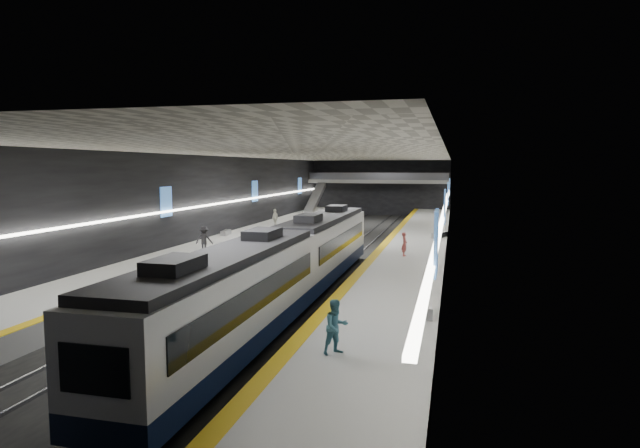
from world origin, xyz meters
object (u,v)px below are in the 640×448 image
(passenger_right_b, at_px, (336,327))
(passenger_right_a, at_px, (404,245))
(bench_right_near, at_px, (425,309))
(passenger_left_b, at_px, (204,240))
(train, at_px, (289,263))
(bench_left_far, at_px, (226,233))
(bench_right_far, at_px, (439,235))
(escalator, at_px, (315,198))
(passenger_left_a, at_px, (275,218))

(passenger_right_b, bearing_deg, passenger_right_a, 45.22)
(bench_right_near, distance_m, passenger_right_a, 14.40)
(bench_right_near, relative_size, passenger_right_b, 1.09)
(bench_right_near, height_order, passenger_right_b, passenger_right_b)
(passenger_left_b, bearing_deg, train, 126.48)
(bench_left_far, height_order, bench_right_far, bench_right_far)
(passenger_right_b, bearing_deg, escalator, 61.69)
(escalator, height_order, bench_right_far, escalator)
(bench_left_far, bearing_deg, escalator, 79.10)
(bench_right_near, height_order, passenger_right_a, passenger_right_a)
(train, height_order, bench_right_far, train)
(train, xyz_separation_m, bench_right_far, (6.86, 21.05, -0.95))
(train, bearing_deg, passenger_right_a, 65.93)
(bench_right_far, bearing_deg, passenger_right_a, -76.50)
(bench_right_near, xyz_separation_m, passenger_left_b, (-15.89, 12.26, 0.71))
(passenger_right_a, xyz_separation_m, passenger_left_a, (-14.24, 14.76, 0.10))
(escalator, xyz_separation_m, passenger_right_b, (14.39, -52.73, -1.01))
(bench_right_near, bearing_deg, train, 147.55)
(bench_left_far, height_order, bench_right_near, bench_right_near)
(bench_left_far, xyz_separation_m, passenger_left_b, (2.65, -9.60, 0.73))
(escalator, height_order, bench_left_far, escalator)
(train, distance_m, bench_right_near, 7.80)
(escalator, xyz_separation_m, passenger_left_b, (1.03, -34.97, -0.96))
(passenger_right_a, bearing_deg, bench_left_far, 66.35)
(train, height_order, passenger_left_b, train)
(bench_right_near, bearing_deg, escalator, 103.88)
(train, xyz_separation_m, passenger_left_a, (-9.43, 25.52, -0.29))
(train, bearing_deg, bench_right_near, -26.63)
(passenger_right_a, distance_m, passenger_left_b, 13.92)
(bench_right_far, height_order, passenger_left_b, passenger_left_b)
(passenger_right_b, relative_size, passenger_left_a, 0.98)
(bench_right_near, xyz_separation_m, bench_right_far, (-0.05, 24.51, 0.01))
(train, distance_m, passenger_left_b, 12.57)
(escalator, bearing_deg, passenger_right_b, -74.73)
(train, height_order, passenger_left_a, train)
(passenger_right_b, bearing_deg, bench_left_far, 76.78)
(bench_left_far, relative_size, passenger_right_b, 0.98)
(escalator, distance_m, bench_right_far, 28.34)
(passenger_right_b, distance_m, passenger_left_b, 22.23)
(escalator, xyz_separation_m, bench_left_far, (-1.63, -25.37, -1.69))
(bench_right_far, xyz_separation_m, passenger_right_b, (-2.47, -30.01, 0.65))
(escalator, bearing_deg, passenger_left_a, -88.21)
(train, xyz_separation_m, passenger_right_b, (4.39, -8.96, -0.30))
(passenger_right_b, bearing_deg, passenger_left_a, 68.27)
(bench_right_near, bearing_deg, bench_right_far, 84.31)
(bench_left_far, relative_size, passenger_right_a, 1.09)
(bench_right_far, bearing_deg, bench_right_near, -65.09)
(bench_right_far, distance_m, passenger_left_b, 20.03)
(passenger_right_a, xyz_separation_m, passenger_left_b, (-13.78, -1.97, 0.14))
(train, relative_size, bench_right_far, 15.13)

